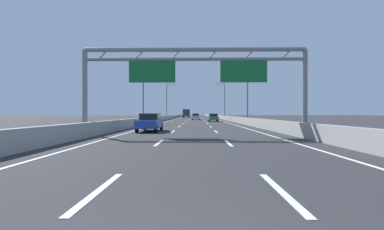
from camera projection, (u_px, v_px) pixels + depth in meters
The scene contains 52 objects.
ground_plane at pixel (196, 118), 102.07m from camera, with size 260.00×260.00×0.00m, color #2D2D30.
lane_dash_left_0 at pixel (99, 190), 5.61m from camera, with size 0.16×3.00×0.01m, color white.
lane_dash_left_1 at pixel (159, 143), 14.61m from camera, with size 0.16×3.00×0.01m, color white.
lane_dash_left_2 at pixel (173, 132), 23.61m from camera, with size 0.16×3.00×0.01m, color white.
lane_dash_left_3 at pixel (179, 127), 32.61m from camera, with size 0.16×3.00×0.01m, color white.
lane_dash_left_4 at pixel (183, 124), 41.60m from camera, with size 0.16×3.00×0.01m, color white.
lane_dash_left_5 at pixel (185, 122), 50.60m from camera, with size 0.16×3.00×0.01m, color white.
lane_dash_left_6 at pixel (187, 121), 59.60m from camera, with size 0.16×3.00×0.01m, color white.
lane_dash_left_7 at pixel (188, 120), 68.60m from camera, with size 0.16×3.00×0.01m, color white.
lane_dash_left_8 at pixel (189, 119), 77.60m from camera, with size 0.16×3.00×0.01m, color white.
lane_dash_left_9 at pixel (190, 118), 86.60m from camera, with size 0.16×3.00×0.01m, color white.
lane_dash_left_10 at pixel (190, 118), 95.60m from camera, with size 0.16×3.00×0.01m, color white.
lane_dash_left_11 at pixel (191, 117), 104.60m from camera, with size 0.16×3.00×0.01m, color white.
lane_dash_left_12 at pixel (191, 117), 113.60m from camera, with size 0.16×3.00×0.01m, color white.
lane_dash_left_13 at pixel (192, 117), 122.59m from camera, with size 0.16×3.00×0.01m, color white.
lane_dash_left_14 at pixel (192, 117), 131.59m from camera, with size 0.16×3.00×0.01m, color white.
lane_dash_left_15 at pixel (192, 116), 140.59m from camera, with size 0.16×3.00×0.01m, color white.
lane_dash_left_16 at pixel (192, 116), 149.59m from camera, with size 0.16×3.00×0.01m, color white.
lane_dash_left_17 at pixel (193, 116), 158.59m from camera, with size 0.16×3.00×0.01m, color white.
lane_dash_right_0 at pixel (281, 191), 5.56m from camera, with size 0.16×3.00×0.01m, color white.
lane_dash_right_1 at pixel (228, 143), 14.56m from camera, with size 0.16×3.00×0.01m, color white.
lane_dash_right_2 at pixel (216, 132), 23.55m from camera, with size 0.16×3.00×0.01m, color white.
lane_dash_right_3 at pixel (211, 127), 32.55m from camera, with size 0.16×3.00×0.01m, color white.
lane_dash_right_4 at pixel (207, 124), 41.55m from camera, with size 0.16×3.00×0.01m, color white.
lane_dash_right_5 at pixel (205, 122), 50.55m from camera, with size 0.16×3.00×0.01m, color white.
lane_dash_right_6 at pixel (204, 121), 59.55m from camera, with size 0.16×3.00×0.01m, color white.
lane_dash_right_7 at pixel (203, 120), 68.55m from camera, with size 0.16×3.00×0.01m, color white.
lane_dash_right_8 at pixel (202, 119), 77.55m from camera, with size 0.16×3.00×0.01m, color white.
lane_dash_right_9 at pixel (202, 118), 86.55m from camera, with size 0.16×3.00×0.01m, color white.
lane_dash_right_10 at pixel (201, 118), 95.55m from camera, with size 0.16×3.00×0.01m, color white.
lane_dash_right_11 at pixel (201, 117), 104.54m from camera, with size 0.16×3.00×0.01m, color white.
lane_dash_right_12 at pixel (200, 117), 113.54m from camera, with size 0.16×3.00×0.01m, color white.
lane_dash_right_13 at pixel (200, 117), 122.54m from camera, with size 0.16×3.00×0.01m, color white.
lane_dash_right_14 at pixel (200, 117), 131.54m from camera, with size 0.16×3.00×0.01m, color white.
lane_dash_right_15 at pixel (199, 116), 140.54m from camera, with size 0.16×3.00×0.01m, color white.
lane_dash_right_16 at pixel (199, 116), 149.54m from camera, with size 0.16×3.00×0.01m, color white.
lane_dash_right_17 at pixel (199, 116), 158.54m from camera, with size 0.16×3.00×0.01m, color white.
edge_line_left at pixel (179, 118), 90.15m from camera, with size 0.16×176.00×0.01m, color white.
edge_line_right at pixel (212, 118), 90.00m from camera, with size 0.16×176.00×0.01m, color white.
barrier_left at pixel (178, 116), 112.17m from camera, with size 0.45×220.00×0.95m.
barrier_right at pixel (213, 116), 111.97m from camera, with size 0.45×220.00×0.95m.
sign_gantry at pixel (195, 68), 20.67m from camera, with size 16.47×0.36×6.36m.
streetlamp_left_mid at pixel (145, 87), 41.85m from camera, with size 2.58×0.28×9.50m.
streetlamp_right_mid at pixel (246, 87), 41.63m from camera, with size 2.58×0.28×9.50m.
streetlamp_left_far at pixel (168, 99), 75.34m from camera, with size 2.58×0.28×9.50m.
streetlamp_right_far at pixel (224, 99), 75.12m from camera, with size 2.58×0.28×9.50m.
silver_car at pixel (196, 117), 67.71m from camera, with size 1.76×4.42×1.46m.
green_car at pixel (213, 117), 53.57m from camera, with size 1.76×4.39×1.49m.
orange_car at pixel (196, 115), 128.46m from camera, with size 1.71×4.41×1.48m.
blue_car at pixel (150, 122), 24.12m from camera, with size 1.72×4.66×1.53m.
red_car at pixel (196, 115), 122.65m from camera, with size 1.82×4.49×1.43m.
box_truck at pixel (186, 113), 105.11m from camera, with size 2.40×8.88×2.99m.
Camera 1 is at (0.13, -2.07, 1.54)m, focal length 26.47 mm.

